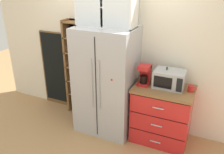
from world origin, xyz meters
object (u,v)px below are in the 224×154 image
(coffee_maker, at_px, (145,74))
(chalkboard_menu, at_px, (56,69))
(bottle_green, at_px, (166,78))
(refrigerator, at_px, (106,81))
(mug_red, at_px, (191,88))
(microwave, at_px, (169,79))
(mug_sage, at_px, (165,84))

(coffee_maker, relative_size, chalkboard_menu, 0.21)
(coffee_maker, xyz_separation_m, bottle_green, (0.31, 0.06, -0.02))
(refrigerator, height_order, coffee_maker, refrigerator)
(bottle_green, bearing_deg, mug_red, -3.64)
(bottle_green, distance_m, chalkboard_menu, 2.20)
(microwave, height_order, chalkboard_menu, chalkboard_menu)
(coffee_maker, xyz_separation_m, chalkboard_menu, (-1.86, 0.26, -0.32))
(microwave, height_order, coffee_maker, coffee_maker)
(refrigerator, distance_m, chalkboard_menu, 1.30)
(mug_sage, bearing_deg, chalkboard_menu, 173.62)
(mug_sage, xyz_separation_m, bottle_green, (-0.00, 0.04, 0.09))
(mug_sage, bearing_deg, bottle_green, 93.09)
(mug_red, relative_size, chalkboard_menu, 0.08)
(mug_red, distance_m, mug_sage, 0.37)
(coffee_maker, height_order, mug_red, coffee_maker)
(microwave, relative_size, chalkboard_menu, 0.30)
(mug_sage, relative_size, bottle_green, 0.37)
(mug_sage, bearing_deg, coffee_maker, -176.04)
(refrigerator, relative_size, chalkboard_menu, 1.17)
(refrigerator, xyz_separation_m, coffee_maker, (0.61, 0.06, 0.20))
(microwave, xyz_separation_m, chalkboard_menu, (-2.22, 0.22, -0.29))
(chalkboard_menu, bearing_deg, microwave, -5.72)
(microwave, bearing_deg, mug_red, -1.37)
(mug_red, relative_size, mug_sage, 1.13)
(coffee_maker, distance_m, chalkboard_menu, 1.90)
(mug_sage, bearing_deg, mug_red, 1.97)
(mug_sage, height_order, chalkboard_menu, chalkboard_menu)
(chalkboard_menu, bearing_deg, bottle_green, -5.44)
(refrigerator, xyz_separation_m, bottle_green, (0.92, 0.12, 0.17))
(coffee_maker, xyz_separation_m, mug_sage, (0.31, 0.02, -0.11))
(chalkboard_menu, bearing_deg, mug_sage, -6.38)
(refrigerator, relative_size, mug_sage, 15.78)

